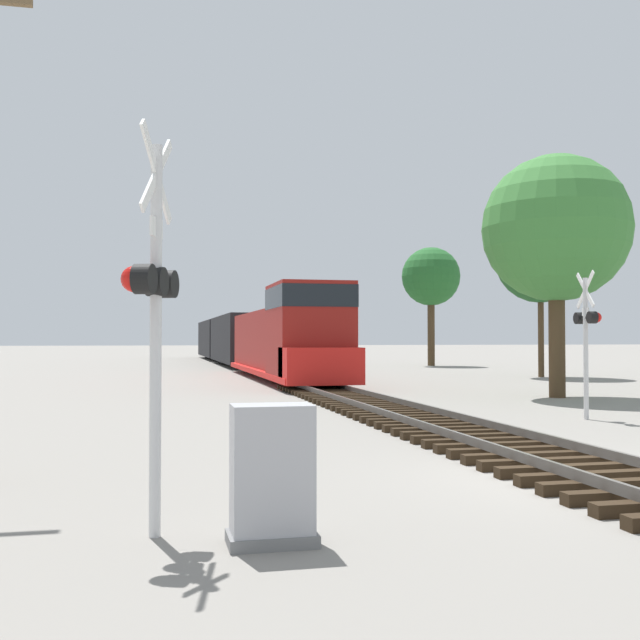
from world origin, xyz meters
TOP-DOWN VIEW (x-y plane):
  - ground_plane at (0.00, 0.00)m, footprint 400.00×400.00m
  - rail_track_bed at (0.00, -0.00)m, footprint 2.60×160.00m
  - freight_train at (0.00, 42.69)m, footprint 2.96×53.35m
  - crossing_signal_near at (-6.14, -1.82)m, footprint 0.59×1.00m
  - crossing_signal_far at (4.44, 7.05)m, footprint 0.41×1.01m
  - relay_cabinet at (-4.99, -2.37)m, footprint 0.87×0.53m
  - tree_far_right at (7.33, 13.41)m, footprint 5.02×5.02m
  - tree_mid_background at (13.58, 25.68)m, footprint 4.66×4.66m
  - tree_deep_background at (13.78, 41.83)m, footprint 4.27×4.27m

SIDE VIEW (x-z plane):
  - ground_plane at x=0.00m, z-range 0.00..0.00m
  - rail_track_bed at x=0.00m, z-range -0.02..0.29m
  - relay_cabinet at x=-4.99m, z-range -0.01..1.36m
  - freight_train at x=0.00m, z-range -0.21..3.99m
  - crossing_signal_far at x=4.44m, z-range 0.43..4.12m
  - crossing_signal_near at x=-6.14m, z-range 0.37..4.54m
  - tree_far_right at x=7.33m, z-range 1.60..9.89m
  - tree_mid_background at x=13.58m, z-range 1.91..10.43m
  - tree_deep_background at x=13.78m, z-range 2.13..10.81m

